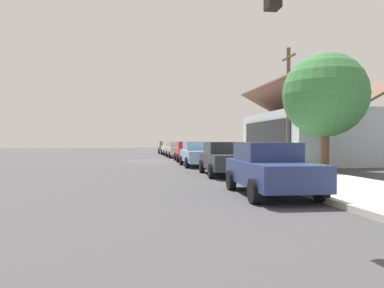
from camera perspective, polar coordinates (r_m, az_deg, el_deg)
ground_plane at (r=30.15m, az=-6.38°, el=-2.64°), size 120.00×120.00×0.00m
sidewalk_curb at (r=30.92m, az=4.05°, el=-2.41°), size 60.00×4.20×0.16m
car_olive at (r=48.29m, az=-4.16°, el=-0.49°), size 4.89×2.14×1.59m
car_ivory at (r=41.82m, az=-3.35°, el=-0.64°), size 4.76×2.06×1.59m
car_silver at (r=35.76m, az=-2.24°, el=-0.83°), size 4.78×2.09×1.59m
car_cherry at (r=29.42m, az=-0.75°, el=-1.12°), size 4.64×2.10×1.59m
car_skyblue at (r=23.53m, az=0.95°, el=-1.52°), size 4.67×2.11×1.59m
car_charcoal at (r=17.56m, az=5.14°, el=-2.21°), size 4.74×2.21×1.59m
car_navy at (r=11.31m, az=12.08°, el=-3.72°), size 4.44×2.19×1.59m
storefront_building at (r=28.98m, az=18.47°, el=1.21°), size 11.69×7.91×5.89m
shade_tree at (r=20.24m, az=20.09°, el=7.22°), size 4.37×4.37×6.23m
traffic_light_main at (r=7.50m, az=23.90°, el=14.73°), size 0.37×2.79×5.20m
utility_pole_wooden at (r=23.82m, az=14.86°, el=5.98°), size 1.80×0.24×7.50m
fire_hydrant_red at (r=15.48m, az=12.23°, el=-3.76°), size 0.22×0.22×0.71m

